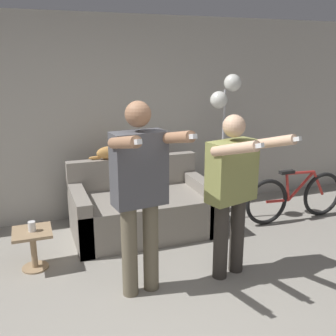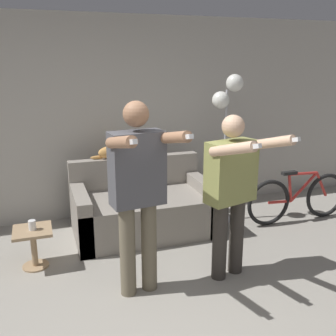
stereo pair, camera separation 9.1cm
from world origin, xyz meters
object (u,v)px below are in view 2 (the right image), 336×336
(bicycle, at_px, (298,198))
(cat, at_px, (112,152))
(person_right, at_px, (232,186))
(side_table, at_px, (33,240))
(cup, at_px, (32,225))
(person_left, at_px, (138,186))
(floor_lamp, at_px, (227,105))
(couch, at_px, (143,209))

(bicycle, bearing_deg, cat, 162.95)
(bicycle, bearing_deg, person_right, -147.75)
(side_table, relative_size, cup, 4.11)
(person_right, height_order, bicycle, person_right)
(person_right, distance_m, cat, 1.81)
(person_left, height_order, bicycle, person_left)
(person_left, relative_size, floor_lamp, 0.92)
(person_right, relative_size, side_table, 3.83)
(cat, height_order, bicycle, cat)
(person_left, bearing_deg, couch, 66.38)
(side_table, bearing_deg, person_left, -41.03)
(couch, bearing_deg, bicycle, -9.38)
(floor_lamp, xyz_separation_m, cup, (-2.36, -0.51, -1.05))
(person_right, distance_m, side_table, 2.05)
(couch, distance_m, bicycle, 2.01)
(floor_lamp, bearing_deg, couch, -179.02)
(person_right, relative_size, cat, 3.54)
(side_table, height_order, cup, cup)
(bicycle, bearing_deg, couch, 170.62)
(couch, height_order, person_left, person_left)
(cup, height_order, bicycle, bicycle)
(person_right, relative_size, cup, 15.77)
(cat, distance_m, floor_lamp, 1.53)
(floor_lamp, distance_m, bicycle, 1.53)
(couch, distance_m, cat, 0.81)
(cup, relative_size, bicycle, 0.07)
(person_left, height_order, side_table, person_left)
(cup, bearing_deg, person_left, -40.75)
(person_right, bearing_deg, person_left, 164.75)
(couch, distance_m, person_left, 1.50)
(couch, relative_size, cup, 16.61)
(cat, distance_m, side_table, 1.46)
(person_left, distance_m, person_right, 0.90)
(cup, bearing_deg, side_table, 110.49)
(side_table, bearing_deg, couch, 20.50)
(person_right, bearing_deg, cup, 141.47)
(cat, bearing_deg, person_right, -63.75)
(bicycle, bearing_deg, floor_lamp, 158.86)
(person_left, relative_size, cup, 17.29)
(person_left, bearing_deg, bicycle, 14.55)
(floor_lamp, bearing_deg, side_table, -168.17)
(side_table, height_order, bicycle, bicycle)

